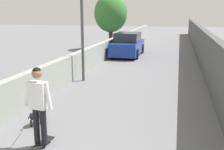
{
  "coord_description": "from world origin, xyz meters",
  "views": [
    {
      "loc": [
        -2.18,
        -1.56,
        2.91
      ],
      "look_at": [
        5.85,
        0.37,
        1.0
      ],
      "focal_mm": 44.28,
      "sensor_mm": 36.0,
      "label": 1
    }
  ],
  "objects_px": {
    "skateboard": "(41,144)",
    "dog": "(36,115)",
    "car_near": "(128,45)",
    "person_skateboarder": "(38,100)",
    "lamp_post": "(82,10)",
    "tree_left_near": "(111,14)"
  },
  "relations": [
    {
      "from": "lamp_post",
      "to": "car_near",
      "type": "bearing_deg",
      "value": -4.72
    },
    {
      "from": "tree_left_near",
      "to": "person_skateboarder",
      "type": "height_order",
      "value": "tree_left_near"
    },
    {
      "from": "skateboard",
      "to": "car_near",
      "type": "xyz_separation_m",
      "value": [
        13.15,
        0.49,
        0.65
      ]
    },
    {
      "from": "lamp_post",
      "to": "skateboard",
      "type": "relative_size",
      "value": 5.31
    },
    {
      "from": "person_skateboarder",
      "to": "dog",
      "type": "relative_size",
      "value": 1.23
    },
    {
      "from": "person_skateboarder",
      "to": "skateboard",
      "type": "bearing_deg",
      "value": 14.04
    },
    {
      "from": "tree_left_near",
      "to": "car_near",
      "type": "xyz_separation_m",
      "value": [
        -3.0,
        -1.91,
        -2.03
      ]
    },
    {
      "from": "tree_left_near",
      "to": "lamp_post",
      "type": "bearing_deg",
      "value": -172.73
    },
    {
      "from": "lamp_post",
      "to": "dog",
      "type": "bearing_deg",
      "value": -175.37
    },
    {
      "from": "tree_left_near",
      "to": "person_skateboarder",
      "type": "bearing_deg",
      "value": -171.56
    },
    {
      "from": "person_skateboarder",
      "to": "car_near",
      "type": "distance_m",
      "value": 13.17
    },
    {
      "from": "person_skateboarder",
      "to": "tree_left_near",
      "type": "bearing_deg",
      "value": 8.44
    },
    {
      "from": "person_skateboarder",
      "to": "dog",
      "type": "xyz_separation_m",
      "value": [
        1.09,
        0.7,
        -0.81
      ]
    },
    {
      "from": "skateboard",
      "to": "dog",
      "type": "distance_m",
      "value": 1.31
    },
    {
      "from": "car_near",
      "to": "dog",
      "type": "bearing_deg",
      "value": 179.0
    },
    {
      "from": "skateboard",
      "to": "dog",
      "type": "height_order",
      "value": "dog"
    },
    {
      "from": "lamp_post",
      "to": "person_skateboarder",
      "type": "bearing_deg",
      "value": -169.54
    },
    {
      "from": "lamp_post",
      "to": "dog",
      "type": "relative_size",
      "value": 3.14
    },
    {
      "from": "tree_left_near",
      "to": "person_skateboarder",
      "type": "relative_size",
      "value": 2.47
    },
    {
      "from": "tree_left_near",
      "to": "dog",
      "type": "bearing_deg",
      "value": -173.57
    },
    {
      "from": "tree_left_near",
      "to": "dog",
      "type": "xyz_separation_m",
      "value": [
        -15.06,
        -1.7,
        -2.48
      ]
    },
    {
      "from": "tree_left_near",
      "to": "lamp_post",
      "type": "height_order",
      "value": "lamp_post"
    }
  ]
}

